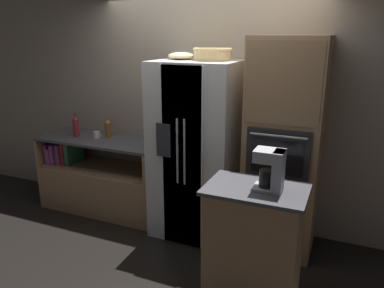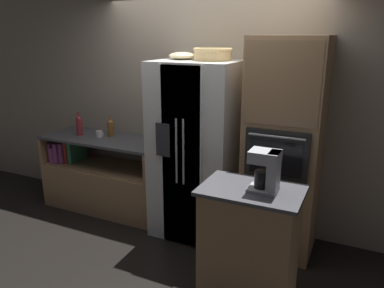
# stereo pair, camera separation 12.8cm
# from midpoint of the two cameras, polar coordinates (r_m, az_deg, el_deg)

# --- Properties ---
(ground_plane) EXTENTS (20.00, 20.00, 0.00)m
(ground_plane) POSITION_cam_midpoint_polar(r_m,az_deg,el_deg) (4.34, -0.70, -13.01)
(ground_plane) COLOR black
(wall_back) EXTENTS (12.00, 0.06, 2.80)m
(wall_back) POSITION_cam_midpoint_polar(r_m,az_deg,el_deg) (4.24, 1.64, 6.49)
(wall_back) COLOR tan
(wall_back) RESTS_ON ground_plane
(counter_left) EXTENTS (1.56, 0.64, 0.92)m
(counter_left) POSITION_cam_midpoint_polar(r_m,az_deg,el_deg) (4.86, -14.12, -5.75)
(counter_left) COLOR #A87F56
(counter_left) RESTS_ON ground_plane
(refrigerator) EXTENTS (0.86, 0.76, 1.88)m
(refrigerator) POSITION_cam_midpoint_polar(r_m,az_deg,el_deg) (3.98, -0.30, -0.98)
(refrigerator) COLOR silver
(refrigerator) RESTS_ON ground_plane
(wall_oven) EXTENTS (0.69, 0.68, 2.12)m
(wall_oven) POSITION_cam_midpoint_polar(r_m,az_deg,el_deg) (3.75, 12.86, -0.55)
(wall_oven) COLOR #A87F56
(wall_oven) RESTS_ON ground_plane
(island_counter) EXTENTS (0.78, 0.52, 1.00)m
(island_counter) POSITION_cam_midpoint_polar(r_m,az_deg,el_deg) (3.14, 8.14, -14.97)
(island_counter) COLOR #A87F56
(island_counter) RESTS_ON ground_plane
(wicker_basket) EXTENTS (0.39, 0.39, 0.12)m
(wicker_basket) POSITION_cam_midpoint_polar(r_m,az_deg,el_deg) (3.80, 2.16, 13.61)
(wicker_basket) COLOR tan
(wicker_basket) RESTS_ON refrigerator
(fruit_bowl) EXTENTS (0.28, 0.28, 0.08)m
(fruit_bowl) POSITION_cam_midpoint_polar(r_m,az_deg,el_deg) (3.96, -2.54, 13.29)
(fruit_bowl) COLOR beige
(fruit_bowl) RESTS_ON refrigerator
(bottle_tall) EXTENTS (0.08, 0.08, 0.25)m
(bottle_tall) POSITION_cam_midpoint_polar(r_m,az_deg,el_deg) (4.68, -13.44, 2.41)
(bottle_tall) COLOR brown
(bottle_tall) RESTS_ON counter_left
(bottle_short) EXTENTS (0.07, 0.07, 0.29)m
(bottle_short) POSITION_cam_midpoint_polar(r_m,az_deg,el_deg) (4.83, -18.00, 2.63)
(bottle_short) COLOR maroon
(bottle_short) RESTS_ON counter_left
(mug) EXTENTS (0.11, 0.08, 0.08)m
(mug) POSITION_cam_midpoint_polar(r_m,az_deg,el_deg) (4.68, -15.07, 1.36)
(mug) COLOR silver
(mug) RESTS_ON counter_left
(coffee_maker) EXTENTS (0.22, 0.18, 0.32)m
(coffee_maker) POSITION_cam_midpoint_polar(r_m,az_deg,el_deg) (2.83, 10.84, -3.72)
(coffee_maker) COLOR #B2B2B7
(coffee_maker) RESTS_ON island_counter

